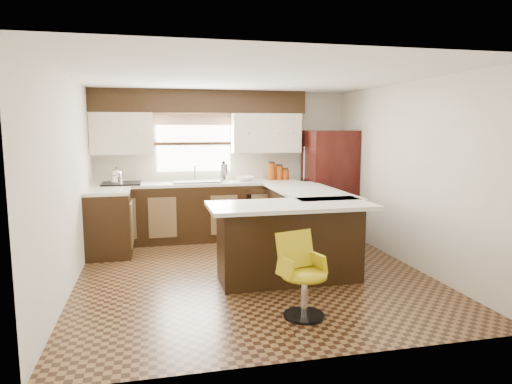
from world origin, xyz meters
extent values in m
plane|color=#49301A|center=(0.00, 0.00, 0.00)|extent=(4.40, 4.40, 0.00)
plane|color=silver|center=(0.00, 0.00, 2.40)|extent=(4.40, 4.40, 0.00)
plane|color=beige|center=(0.00, 2.20, 1.20)|extent=(4.40, 0.00, 4.40)
plane|color=beige|center=(0.00, -2.20, 1.20)|extent=(4.40, 0.00, 4.40)
plane|color=beige|center=(-2.10, 0.00, 1.20)|extent=(0.00, 4.40, 4.40)
plane|color=beige|center=(2.10, 0.00, 1.20)|extent=(0.00, 4.40, 4.40)
cube|color=black|center=(-0.45, 1.90, 0.45)|extent=(3.30, 0.60, 0.90)
cube|color=black|center=(-1.80, 1.25, 0.45)|extent=(0.60, 0.70, 0.90)
cube|color=silver|center=(-0.45, 1.90, 0.92)|extent=(3.30, 0.60, 0.04)
cube|color=silver|center=(-1.80, 1.25, 0.92)|extent=(0.60, 0.70, 0.04)
cube|color=black|center=(-0.40, 2.03, 2.22)|extent=(3.40, 0.35, 0.36)
cube|color=beige|center=(-1.62, 2.03, 1.72)|extent=(0.94, 0.35, 0.64)
cube|color=beige|center=(0.68, 2.03, 1.72)|extent=(1.14, 0.35, 0.64)
cube|color=white|center=(-0.50, 2.18, 1.55)|extent=(1.20, 0.02, 0.90)
cube|color=#D19B93|center=(-0.50, 2.14, 1.94)|extent=(1.30, 0.06, 0.18)
cube|color=#B2B2B7|center=(-0.50, 1.88, 0.96)|extent=(0.75, 0.45, 0.03)
cube|color=black|center=(0.55, 1.61, 0.43)|extent=(0.58, 0.03, 0.78)
cube|color=black|center=(-1.65, 1.88, 0.96)|extent=(0.58, 0.50, 0.02)
cube|color=black|center=(0.90, 0.62, 0.45)|extent=(0.60, 1.95, 0.90)
cube|color=black|center=(0.38, -0.35, 0.45)|extent=(1.65, 0.60, 0.90)
cube|color=silver|center=(0.95, 0.62, 0.92)|extent=(0.84, 1.95, 0.04)
cube|color=silver|center=(0.35, -0.44, 0.92)|extent=(1.89, 0.84, 0.04)
cube|color=black|center=(1.70, 1.73, 0.88)|extent=(0.76, 0.73, 1.76)
cylinder|color=silver|center=(-0.05, 1.90, 1.09)|extent=(0.13, 0.13, 0.29)
imported|color=white|center=(0.30, 1.90, 0.98)|extent=(0.38, 0.38, 0.07)
cylinder|color=#88360D|center=(0.75, 1.92, 1.08)|extent=(0.14, 0.14, 0.28)
cylinder|color=#88360D|center=(0.89, 1.92, 1.06)|extent=(0.12, 0.12, 0.23)
cylinder|color=#88360D|center=(0.99, 1.92, 1.03)|extent=(0.12, 0.12, 0.17)
camera|label=1|loc=(-1.19, -5.38, 1.80)|focal=32.00mm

